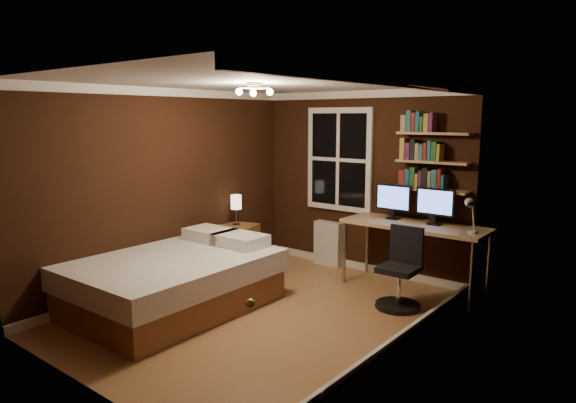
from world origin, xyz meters
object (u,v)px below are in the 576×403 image
Objects in this scene: office_chair at (400,278)px; bed at (175,281)px; radiator at (328,243)px; desk at (414,228)px; bedside_lamp at (236,210)px; monitor_right at (435,207)px; nightstand at (237,247)px; monitor_left at (393,202)px; desk_lamp at (471,215)px.

bed is at bearing -142.19° from office_chair.
bed is at bearing -98.60° from radiator.
desk is at bearing 50.45° from bed.
desk is at bearing 17.26° from bedside_lamp.
radiator is (0.38, 2.51, 0.00)m from bed.
monitor_right reaches higher than bed.
nightstand is 0.36× the size of desk.
desk is at bearing -14.50° from monitor_left.
desk_lamp is (1.08, -0.24, -0.01)m from monitor_left.
office_chair is at bearing -94.93° from monitor_right.
nightstand is at bearing -169.33° from desk_lamp.
office_chair is at bearing -14.84° from nightstand.
bed is 2.42× the size of office_chair.
monitor_right is (0.56, 0.00, 0.00)m from monitor_left.
office_chair is at bearing -29.31° from radiator.
office_chair is at bearing -56.32° from monitor_left.
office_chair is (2.51, 0.08, -0.51)m from bedside_lamp.
monitor_left is at bearing 180.00° from monitor_right.
bedside_lamp reaches higher than nightstand.
nightstand is at bearing -162.74° from desk.
desk_lamp is at bearing -11.45° from desk.
monitor_left is (1.48, 2.36, 0.75)m from bed.
radiator is (0.92, 0.97, -0.53)m from bedside_lamp.
desk reaches higher than radiator.
bed is 4.60× the size of monitor_left.
nightstand is (-0.54, 1.54, -0.00)m from bed.
bed is 3.48× the size of radiator.
nightstand is at bearing -157.81° from monitor_left.
monitor_left is at bearing 167.57° from desk_lamp.
nightstand is 1.31× the size of monitor_left.
desk_lamp is at bearing -12.43° from monitor_left.
radiator is (0.92, 0.97, 0.00)m from nightstand.
desk is 3.68× the size of monitor_right.
monitor_right is (2.04, 2.36, 0.75)m from bed.
office_chair is at bearing 38.54° from bed.
bedside_lamp reaches higher than bed.
monitor_left is at bearing -7.79° from radiator.
nightstand is 2.30m from monitor_left.
monitor_right is at bearing 48.39° from bed.
nightstand is 2.51m from office_chair.
desk is (1.82, 2.27, 0.47)m from bed.
radiator is at bearing 174.82° from monitor_right.
desk_lamp is (2.18, -0.39, 0.75)m from radiator.
bedside_lamp is 2.56m from office_chair.
desk is 0.80m from desk_lamp.
bedside_lamp reaches higher than radiator.
desk_lamp is at bearing -24.54° from monitor_right.
desk is (2.36, 0.73, -0.06)m from bedside_lamp.
monitor_left is 1.15m from office_chair.
office_chair reaches higher than nightstand.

